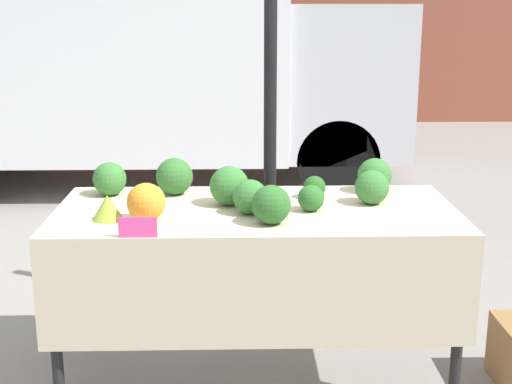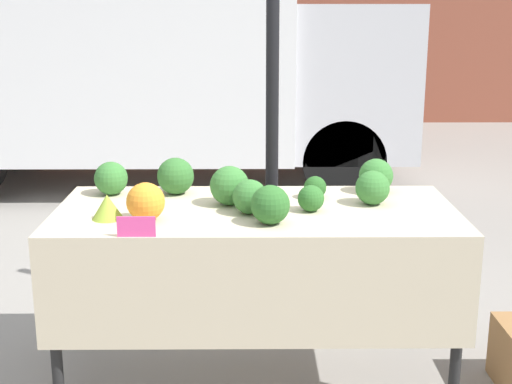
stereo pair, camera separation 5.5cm
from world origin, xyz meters
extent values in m
plane|color=gray|center=(0.00, 0.00, 0.00)|extent=(40.00, 40.00, 0.00)
cylinder|color=black|center=(0.09, 0.64, 1.13)|extent=(0.07, 0.07, 2.25)
cube|color=white|center=(-1.59, 3.96, 1.34)|extent=(3.93, 1.82, 1.99)
cube|color=silver|center=(0.95, 3.96, 1.06)|extent=(1.15, 1.68, 1.43)
cylinder|color=black|center=(0.83, 3.24, 0.38)|extent=(0.77, 0.22, 0.77)
cylinder|color=black|center=(0.83, 4.69, 0.38)|extent=(0.77, 0.22, 0.77)
cylinder|color=black|center=(-2.67, 4.69, 0.38)|extent=(0.77, 0.22, 0.77)
cube|color=beige|center=(0.00, 0.00, 0.84)|extent=(1.86, 0.85, 0.03)
cube|color=beige|center=(0.00, -0.42, 0.59)|extent=(1.86, 0.01, 0.47)
cylinder|color=black|center=(-0.87, -0.36, 0.41)|extent=(0.05, 0.05, 0.83)
cylinder|color=black|center=(0.87, -0.36, 0.41)|extent=(0.05, 0.05, 0.83)
cylinder|color=black|center=(-0.87, 0.36, 0.41)|extent=(0.05, 0.05, 0.83)
cylinder|color=black|center=(0.87, 0.36, 0.41)|extent=(0.05, 0.05, 0.83)
sphere|color=orange|center=(-0.48, -0.18, 0.94)|extent=(0.17, 0.17, 0.17)
cone|color=#93B238|center=(-0.66, -0.16, 0.91)|extent=(0.14, 0.14, 0.11)
sphere|color=#387533|center=(-0.03, -0.08, 0.93)|extent=(0.16, 0.16, 0.16)
sphere|color=#387533|center=(-0.12, 0.07, 0.95)|extent=(0.19, 0.19, 0.19)
sphere|color=#2D6628|center=(0.25, -0.05, 0.92)|extent=(0.12, 0.12, 0.12)
sphere|color=#285B23|center=(0.29, 0.18, 0.91)|extent=(0.11, 0.11, 0.11)
sphere|color=#387533|center=(-0.72, 0.26, 0.94)|extent=(0.17, 0.17, 0.17)
sphere|color=#387533|center=(0.55, 0.07, 0.94)|extent=(0.16, 0.16, 0.16)
sphere|color=#336B2D|center=(-0.40, 0.27, 0.95)|extent=(0.18, 0.18, 0.18)
sphere|color=#2D6628|center=(0.06, -0.24, 0.94)|extent=(0.17, 0.17, 0.17)
sphere|color=#387533|center=(0.61, 0.29, 0.94)|extent=(0.17, 0.17, 0.17)
cube|color=#EF4793|center=(-0.49, -0.41, 0.90)|extent=(0.16, 0.01, 0.09)
camera|label=1|loc=(-0.08, -3.18, 1.77)|focal=50.00mm
camera|label=2|loc=(-0.03, -3.18, 1.77)|focal=50.00mm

